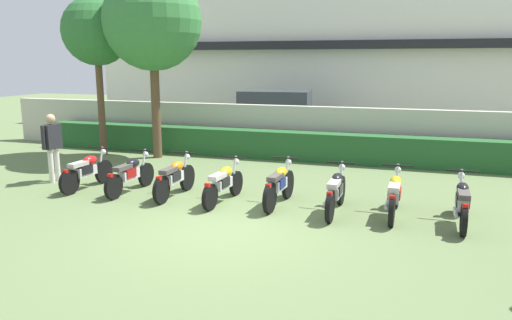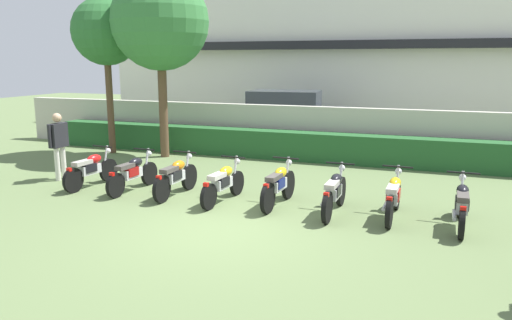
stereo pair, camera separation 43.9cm
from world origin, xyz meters
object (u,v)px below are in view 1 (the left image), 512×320
(tree_near_inspector, at_px, (96,32))
(motorcycle_in_row_4, at_px, (279,185))
(motorcycle_in_row_7, at_px, (462,202))
(tree_far_side, at_px, (152,22))
(motorcycle_in_row_5, at_px, (336,191))
(motorcycle_in_row_3, at_px, (223,183))
(motorcycle_in_row_2, at_px, (175,177))
(inspector_person, at_px, (52,142))
(parked_car, at_px, (279,115))
(motorcycle_in_row_0, at_px, (87,171))
(motorcycle_in_row_1, at_px, (130,174))
(motorcycle_in_row_6, at_px, (395,195))

(tree_near_inspector, bearing_deg, motorcycle_in_row_4, -29.03)
(tree_near_inspector, distance_m, motorcycle_in_row_7, 11.97)
(tree_far_side, bearing_deg, tree_near_inspector, -179.69)
(motorcycle_in_row_5, height_order, motorcycle_in_row_7, motorcycle_in_row_5)
(motorcycle_in_row_3, bearing_deg, tree_near_inspector, 60.06)
(motorcycle_in_row_2, height_order, motorcycle_in_row_3, motorcycle_in_row_2)
(motorcycle_in_row_2, bearing_deg, inspector_person, 86.07)
(parked_car, distance_m, motorcycle_in_row_4, 9.13)
(tree_near_inspector, relative_size, motorcycle_in_row_5, 2.65)
(motorcycle_in_row_0, distance_m, motorcycle_in_row_3, 3.57)
(tree_near_inspector, xyz_separation_m, motorcycle_in_row_1, (3.48, -3.98, -3.49))
(motorcycle_in_row_5, bearing_deg, motorcycle_in_row_3, 91.13)
(motorcycle_in_row_4, bearing_deg, tree_near_inspector, 64.60)
(motorcycle_in_row_1, distance_m, motorcycle_in_row_4, 3.60)
(tree_near_inspector, height_order, motorcycle_in_row_1, tree_near_inspector)
(motorcycle_in_row_2, bearing_deg, motorcycle_in_row_3, -92.29)
(parked_car, height_order, motorcycle_in_row_7, parked_car)
(motorcycle_in_row_2, bearing_deg, motorcycle_in_row_7, -89.28)
(motorcycle_in_row_0, height_order, motorcycle_in_row_7, motorcycle_in_row_7)
(motorcycle_in_row_0, distance_m, inspector_person, 1.41)
(tree_near_inspector, xyz_separation_m, motorcycle_in_row_5, (8.32, -4.09, -3.48))
(motorcycle_in_row_6, bearing_deg, motorcycle_in_row_3, 93.41)
(motorcycle_in_row_0, distance_m, motorcycle_in_row_5, 6.02)
(motorcycle_in_row_6, distance_m, motorcycle_in_row_7, 1.23)
(parked_car, distance_m, motorcycle_in_row_2, 8.88)
(motorcycle_in_row_1, bearing_deg, motorcycle_in_row_6, -86.89)
(parked_car, height_order, tree_far_side, tree_far_side)
(motorcycle_in_row_4, bearing_deg, motorcycle_in_row_0, 94.43)
(motorcycle_in_row_5, distance_m, motorcycle_in_row_6, 1.15)
(tree_far_side, bearing_deg, motorcycle_in_row_4, -37.79)
(motorcycle_in_row_3, xyz_separation_m, motorcycle_in_row_7, (4.82, -0.02, 0.01))
(motorcycle_in_row_0, bearing_deg, motorcycle_in_row_7, -86.09)
(parked_car, distance_m, motorcycle_in_row_3, 9.05)
(tree_far_side, xyz_separation_m, motorcycle_in_row_0, (0.30, -4.01, -3.76))
(motorcycle_in_row_1, xyz_separation_m, motorcycle_in_row_4, (3.60, 0.05, 0.02))
(tree_near_inspector, height_order, motorcycle_in_row_7, tree_near_inspector)
(motorcycle_in_row_5, distance_m, motorcycle_in_row_7, 2.37)
(tree_near_inspector, height_order, motorcycle_in_row_6, tree_near_inspector)
(tree_near_inspector, height_order, tree_far_side, tree_far_side)
(tree_far_side, bearing_deg, motorcycle_in_row_1, -69.59)
(parked_car, height_order, motorcycle_in_row_5, parked_car)
(motorcycle_in_row_3, height_order, inspector_person, inspector_person)
(motorcycle_in_row_1, distance_m, motorcycle_in_row_7, 7.20)
(motorcycle_in_row_7, bearing_deg, motorcycle_in_row_1, 90.20)
(parked_car, bearing_deg, motorcycle_in_row_5, -73.13)
(motorcycle_in_row_3, bearing_deg, motorcycle_in_row_0, 93.50)
(motorcycle_in_row_5, xyz_separation_m, motorcycle_in_row_6, (1.14, 0.12, -0.00))
(motorcycle_in_row_1, bearing_deg, motorcycle_in_row_4, -86.22)
(motorcycle_in_row_3, height_order, motorcycle_in_row_5, motorcycle_in_row_5)
(motorcycle_in_row_0, distance_m, motorcycle_in_row_4, 4.78)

